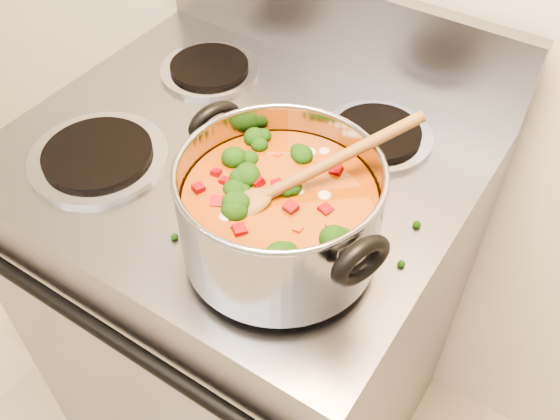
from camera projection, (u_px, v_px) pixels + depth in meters
name	position (u px, v px, depth m)	size (l,w,h in m)	color
electric_range	(250.00, 307.00, 1.34)	(0.73, 0.66, 1.08)	gray
stockpot	(280.00, 213.00, 0.79)	(0.32, 0.26, 0.16)	gray
wooden_spoon	(292.00, 182.00, 0.76)	(0.18, 0.24, 0.09)	brown
cooktop_crumbs	(319.00, 222.00, 0.89)	(0.33, 0.16, 0.01)	black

